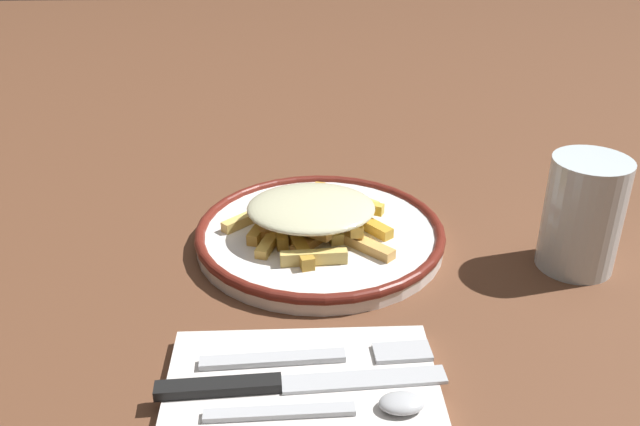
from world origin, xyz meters
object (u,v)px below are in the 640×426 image
fries_heap (313,214)px  knife (276,384)px  water_glass (583,214)px  spoon (354,407)px  plate (320,234)px  fork (318,357)px  napkin (303,391)px

fries_heap → knife: 0.22m
knife → water_glass: 0.33m
fries_heap → spoon: bearing=4.9°
plate → water_glass: (0.05, 0.24, 0.04)m
plate → fries_heap: size_ratio=1.46×
fries_heap → fork: (0.19, -0.00, -0.02)m
plate → spoon: size_ratio=1.64×
fork → water_glass: bearing=119.8°
water_glass → spoon: bearing=-48.9°
fries_heap → water_glass: 0.25m
napkin → spoon: 0.05m
spoon → water_glass: water_glass is taller
fork → knife: bearing=-46.1°
napkin → knife: size_ratio=0.94×
fries_heap → napkin: size_ratio=0.86×
plate → spoon: bearing=3.3°
knife → water_glass: bearing=121.6°
plate → knife: plate is taller
plate → knife: 0.23m
knife → plate: bearing=169.9°
knife → fries_heap: bearing=171.4°
knife → spoon: spoon is taller
fork → knife: size_ratio=0.84×
napkin → knife: (0.00, -0.02, 0.01)m
napkin → fork: bearing=157.0°
fork → spoon: 0.06m
water_glass → plate: bearing=-101.5°
napkin → spoon: (0.03, 0.03, 0.01)m
fork → knife: 0.04m
knife → spoon: 0.06m
plate → fries_heap: 0.03m
plate → fork: (0.19, -0.01, 0.00)m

